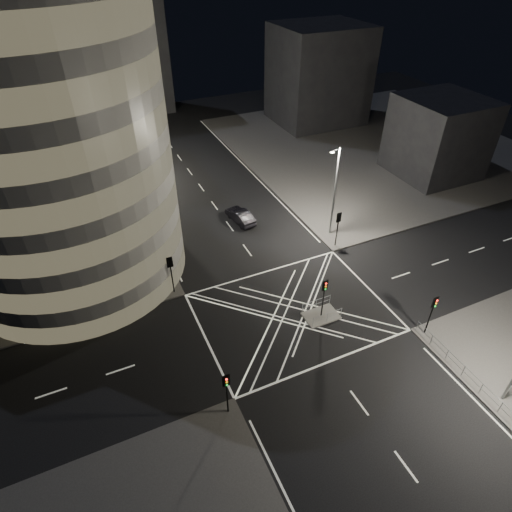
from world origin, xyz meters
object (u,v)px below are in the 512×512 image
traffic_signal_fr (338,223)px  traffic_signal_island (324,292)px  central_island (321,316)px  traffic_signal_nl (226,387)px  sedan (240,216)px  traffic_signal_fl (171,268)px  street_lamp_left_far (112,145)px  street_lamp_right_far (334,190)px  street_lamp_left_near (145,216)px  traffic_signal_nr (433,309)px

traffic_signal_fr → traffic_signal_island: (-6.80, -8.30, 0.00)m
central_island → traffic_signal_nl: traffic_signal_nl is taller
traffic_signal_fr → sedan: traffic_signal_fr is taller
traffic_signal_nl → traffic_signal_fl: bearing=90.0°
street_lamp_left_far → street_lamp_right_far: same height
street_lamp_left_near → traffic_signal_island: bearing=-49.7°
street_lamp_left_near → street_lamp_right_far: (18.87, -3.00, 0.00)m
traffic_signal_nl → traffic_signal_nr: size_ratio=1.00×
traffic_signal_nr → street_lamp_left_near: street_lamp_left_near is taller
traffic_signal_fl → street_lamp_right_far: (18.24, 2.20, 2.63)m
street_lamp_right_far → central_island: bearing=-125.3°
traffic_signal_nr → street_lamp_left_far: street_lamp_left_far is taller
traffic_signal_fl → traffic_signal_nl: 13.60m
central_island → street_lamp_right_far: size_ratio=0.30×
traffic_signal_fr → traffic_signal_nr: size_ratio=1.00×
traffic_signal_nl → street_lamp_right_far: size_ratio=0.40×
traffic_signal_fl → traffic_signal_fr: same height
street_lamp_left_near → street_lamp_left_far: size_ratio=1.00×
traffic_signal_fl → street_lamp_left_near: (-0.64, 5.20, 2.63)m
traffic_signal_island → street_lamp_right_far: size_ratio=0.40×
central_island → sedan: sedan is taller
traffic_signal_fl → traffic_signal_nr: 22.24m
traffic_signal_nl → street_lamp_left_far: (-0.64, 36.80, 2.63)m
traffic_signal_nl → street_lamp_right_far: 24.27m
traffic_signal_island → street_lamp_right_far: bearing=54.7°
traffic_signal_island → street_lamp_left_near: bearing=130.3°
traffic_signal_fl → traffic_signal_island: (10.80, -8.30, 0.00)m
traffic_signal_fr → street_lamp_left_far: street_lamp_left_far is taller
central_island → street_lamp_left_near: street_lamp_left_near is taller
central_island → traffic_signal_island: (0.00, 0.00, 2.84)m
traffic_signal_fr → street_lamp_left_near: (-18.24, 5.20, 2.63)m
traffic_signal_fl → traffic_signal_nl: size_ratio=1.00×
street_lamp_left_near → traffic_signal_fr: bearing=-15.9°
traffic_signal_island → traffic_signal_fl: bearing=142.5°
traffic_signal_fr → street_lamp_left_near: size_ratio=0.40×
sedan → traffic_signal_nl: bearing=56.2°
traffic_signal_nr → street_lamp_right_far: 16.03m
traffic_signal_fr → traffic_signal_island: same height
central_island → street_lamp_left_near: bearing=130.3°
traffic_signal_nr → street_lamp_left_far: bearing=116.4°
central_island → street_lamp_left_far: street_lamp_left_far is taller
traffic_signal_fl → street_lamp_right_far: 18.55m
street_lamp_right_far → traffic_signal_nr: bearing=-92.3°
street_lamp_right_far → traffic_signal_fl: bearing=-173.1°
central_island → sedan: (-0.50, 16.91, 0.67)m
traffic_signal_island → street_lamp_left_near: 17.89m
central_island → sedan: 16.93m
traffic_signal_island → street_lamp_right_far: street_lamp_right_far is taller
traffic_signal_fl → traffic_signal_fr: (17.60, 0.00, 0.00)m
traffic_signal_nl → street_lamp_right_far: bearing=40.9°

